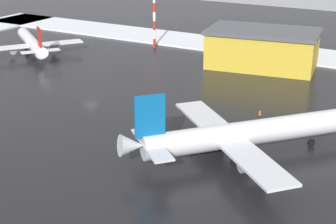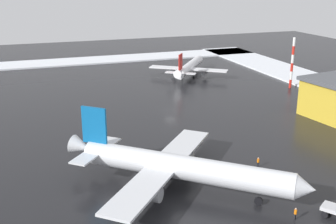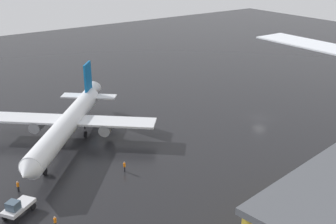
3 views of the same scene
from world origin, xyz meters
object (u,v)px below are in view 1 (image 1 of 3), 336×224
Objects in this scene: airplane_far_rear at (242,134)px; cargo_hangar at (262,48)px; airplane_foreground_jet at (32,43)px; ground_crew_near_tug at (260,115)px; antenna_mast at (154,21)px.

cargo_hangar is at bearing 57.86° from airplane_far_rear.
airplane_foreground_jet reaches higher than ground_crew_near_tug.
antenna_mast reaches higher than airplane_foreground_jet.
ground_crew_near_tug is (-66.14, 14.76, -1.96)m from airplane_foreground_jet.
airplane_foreground_jet is at bearing 42.42° from antenna_mast.
airplane_far_rear is 15.73m from ground_crew_near_tug.
airplane_far_rear is 17.83× the size of ground_crew_near_tug.
airplane_far_rear is at bearing -167.39° from airplane_foreground_jet.
antenna_mast reaches higher than ground_crew_near_tug.
antenna_mast is 31.83m from cargo_hangar.
ground_crew_near_tug is 34.24m from cargo_hangar.
airplane_far_rear is 75.12m from airplane_foreground_jet.
ground_crew_near_tug is 0.06× the size of cargo_hangar.
airplane_far_rear reaches higher than cargo_hangar.
airplane_foreground_jet is 57.54m from cargo_hangar.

